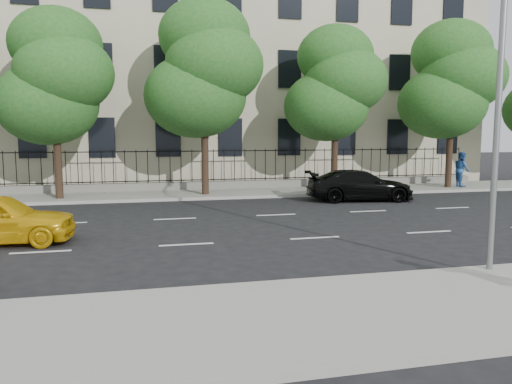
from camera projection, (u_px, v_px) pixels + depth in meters
ground at (347, 257)px, 13.17m from camera, size 120.00×120.00×0.00m
near_sidewalk at (435, 305)px, 9.29m from camera, size 60.00×4.00×0.15m
far_sidewalk at (241, 193)px, 26.68m from camera, size 60.00×4.00×0.15m
lane_markings at (293, 225)px, 17.75m from camera, size 49.60×4.62×0.01m
masonry_building at (214, 48)px, 34.26m from camera, size 34.60×12.11×18.50m
iron_fence at (235, 179)px, 28.25m from camera, size 30.00×0.50×2.20m
street_light at (485, 50)px, 11.42m from camera, size 0.25×3.32×8.05m
tree_b at (55, 77)px, 23.32m from camera, size 5.53×5.12×8.97m
tree_c at (204, 69)px, 24.86m from camera, size 5.89×5.50×9.80m
tree_d at (335, 84)px, 26.54m from camera, size 5.34×4.94×8.84m
tree_e at (451, 80)px, 28.10m from camera, size 5.71×5.31×9.46m
black_sedan at (360, 185)px, 24.05m from camera, size 5.36×2.76×1.49m
pedestrian_far at (462, 169)px, 28.82m from camera, size 0.95×1.11×2.02m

